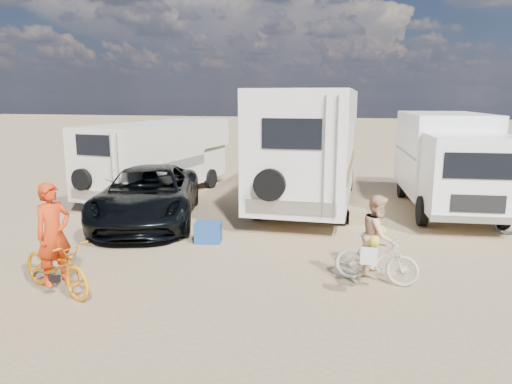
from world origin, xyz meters
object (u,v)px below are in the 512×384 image
(rv_main, at_px, (311,148))
(rv_left, at_px, (159,160))
(crate, at_px, (357,216))
(rider_woman, at_px, (377,244))
(cooler, at_px, (208,232))
(bike_woman, at_px, (376,259))
(rider_man, at_px, (54,244))
(dark_suv, at_px, (148,195))
(box_truck, at_px, (448,163))
(bike_man, at_px, (56,266))

(rv_main, bearing_deg, rv_left, -179.59)
(rv_main, height_order, crate, rv_main)
(rider_woman, bearing_deg, cooler, 76.80)
(rv_left, xyz_separation_m, bike_woman, (7.50, -6.21, -0.81))
(rider_woman, xyz_separation_m, cooler, (-3.93, 1.56, -0.51))
(cooler, bearing_deg, rv_main, 59.74)
(rider_man, distance_m, rider_woman, 5.81)
(dark_suv, bearing_deg, rv_left, 92.47)
(rv_main, bearing_deg, box_truck, -2.00)
(rv_left, distance_m, bike_man, 8.42)
(rider_man, bearing_deg, rv_left, 34.60)
(rv_main, bearing_deg, rider_man, -113.19)
(crate, bearing_deg, dark_suv, -166.84)
(rider_man, xyz_separation_m, crate, (4.89, 6.18, -0.71))
(rv_main, distance_m, crate, 3.17)
(rv_main, relative_size, rider_woman, 5.36)
(rv_main, xyz_separation_m, bike_man, (-3.25, -8.36, -1.33))
(rv_left, bearing_deg, box_truck, 8.45)
(rv_main, bearing_deg, crate, -54.99)
(cooler, relative_size, crate, 1.26)
(rider_man, height_order, rider_woman, rider_man)
(rider_man, xyz_separation_m, rider_woman, (5.48, 1.93, -0.15))
(bike_man, bearing_deg, cooler, -3.27)
(rv_left, relative_size, cooler, 10.53)
(rider_woman, height_order, crate, rider_woman)
(rider_man, distance_m, crate, 7.91)
(bike_man, distance_m, crate, 7.88)
(rv_left, bearing_deg, bike_woman, -32.48)
(rv_main, xyz_separation_m, bike_woman, (2.23, -6.43, -1.35))
(rider_woman, bearing_deg, bike_woman, 0.00)
(cooler, xyz_separation_m, crate, (3.34, 2.70, -0.05))
(rv_left, relative_size, bike_man, 3.46)
(cooler, distance_m, crate, 4.29)
(rv_left, bearing_deg, rider_man, -68.91)
(rv_left, distance_m, rider_woman, 9.75)
(box_truck, bearing_deg, rv_main, 173.54)
(dark_suv, bearing_deg, cooler, -49.76)
(rv_main, bearing_deg, bike_woman, -72.82)
(cooler, bearing_deg, rider_woman, -32.55)
(rv_left, xyz_separation_m, box_truck, (9.44, 0.21, 0.18))
(bike_man, height_order, cooler, bike_man)
(crate, bearing_deg, box_truck, 40.59)
(cooler, bearing_deg, bike_woman, -32.55)
(rv_main, relative_size, cooler, 13.14)
(rv_left, height_order, crate, rv_left)
(rv_left, xyz_separation_m, rider_man, (2.02, -8.14, -0.37))
(cooler, bearing_deg, dark_suv, 137.99)
(rider_woman, bearing_deg, rv_left, 58.72)
(rv_main, distance_m, dark_suv, 5.41)
(dark_suv, bearing_deg, bike_woman, -43.96)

